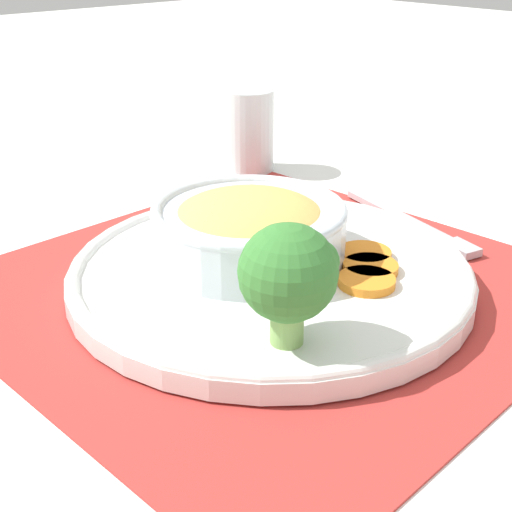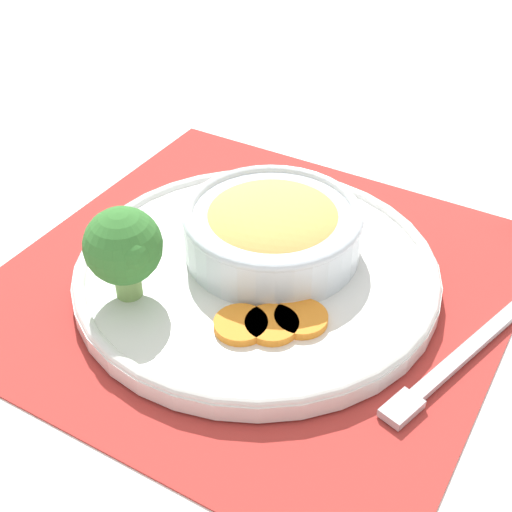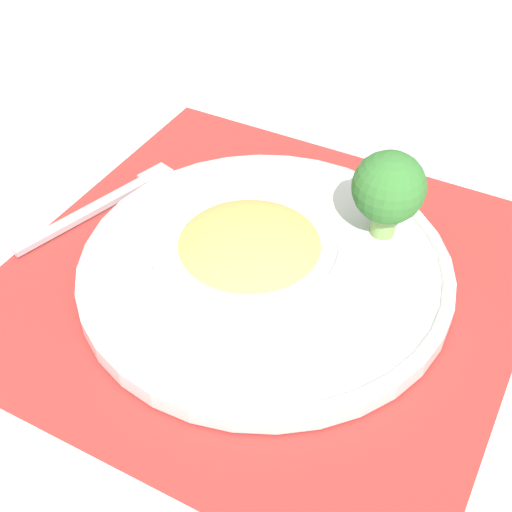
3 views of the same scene
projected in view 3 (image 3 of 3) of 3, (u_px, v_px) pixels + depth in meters
The scene contains 9 objects.
ground_plane at pixel (265, 280), 0.63m from camera, with size 4.00×4.00×0.00m, color white.
placemat at pixel (265, 278), 0.63m from camera, with size 0.46×0.45×0.00m.
plate at pixel (265, 267), 0.62m from camera, with size 0.32×0.32×0.02m.
bowl at pixel (251, 257), 0.58m from camera, with size 0.16×0.16×0.05m.
broccoli_floret at pixel (388, 188), 0.61m from camera, with size 0.06×0.06×0.08m.
carrot_slice_near at pixel (275, 203), 0.67m from camera, with size 0.04×0.04×0.01m.
carrot_slice_middle at pixel (249, 204), 0.67m from camera, with size 0.04×0.04×0.01m.
carrot_slice_far at pixel (224, 209), 0.67m from camera, with size 0.04×0.04×0.01m.
fork at pixel (112, 199), 0.70m from camera, with size 0.06×0.18×0.01m.
Camera 3 is at (0.23, -0.39, 0.44)m, focal length 50.00 mm.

